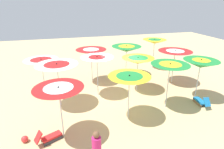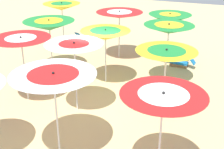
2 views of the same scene
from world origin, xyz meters
TOP-DOWN VIEW (x-y plane):
  - ground at (0.00, 0.00)m, footprint 39.37×39.37m
  - beach_umbrella_0 at (3.95, -1.74)m, footprint 1.93×1.93m
  - beach_umbrella_1 at (3.86, 0.66)m, footprint 2.24×2.24m
  - beach_umbrella_2 at (4.00, 3.87)m, footprint 1.92×1.92m
  - beach_umbrella_3 at (1.75, -2.15)m, footprint 1.96×1.96m
  - beach_umbrella_4 at (1.00, 0.18)m, footprint 1.98×1.98m
  - beach_umbrella_5 at (1.22, 2.89)m, footprint 2.20×2.20m
  - beach_umbrella_6 at (-0.58, -2.58)m, footprint 1.98×1.98m
  - beach_umbrella_7 at (-1.53, 0.21)m, footprint 1.91×1.91m
  - beach_umbrella_8 at (-1.52, 2.27)m, footprint 2.06×2.06m
  - beach_umbrella_9 at (-3.72, -3.19)m, footprint 1.98×1.98m
  - beach_umbrella_10 at (-3.76, -0.40)m, footprint 2.20×2.20m
  - lounger_1 at (3.77, -2.48)m, footprint 0.44×1.18m
  - lounger_2 at (4.89, 3.89)m, footprint 1.41×0.63m

SIDE VIEW (x-z plane):
  - ground at x=0.00m, z-range -0.04..0.00m
  - lounger_2 at x=4.89m, z-range -0.09..0.48m
  - lounger_1 at x=3.77m, z-range -0.11..0.53m
  - beach_umbrella_4 at x=1.00m, z-range 0.89..3.15m
  - beach_umbrella_5 at x=1.22m, z-range 0.91..3.26m
  - beach_umbrella_6 at x=-0.58m, z-range 0.93..3.24m
  - beach_umbrella_0 at x=3.95m, z-range 0.94..3.38m
  - beach_umbrella_1 at x=3.86m, z-range 0.98..3.35m
  - beach_umbrella_9 at x=-3.72m, z-range 0.98..3.38m
  - beach_umbrella_8 at x=-1.52m, z-range 1.00..3.44m
  - beach_umbrella_10 at x=-3.76m, z-range 1.01..3.46m
  - beach_umbrella_7 at x=-1.53m, z-range 1.02..3.51m
  - beach_umbrella_2 at x=4.00m, z-range 1.02..3.54m
  - beach_umbrella_3 at x=1.75m, z-range 1.03..3.57m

